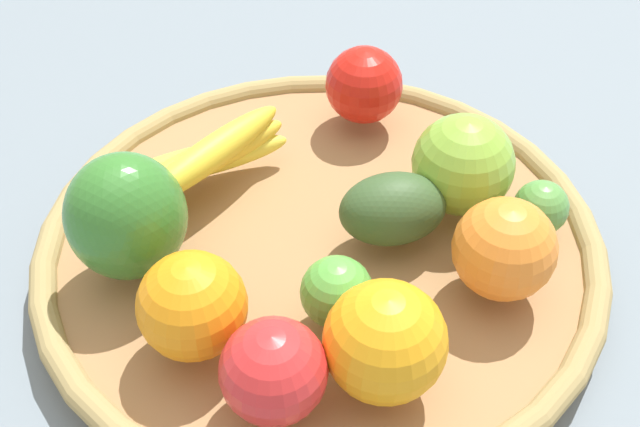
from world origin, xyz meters
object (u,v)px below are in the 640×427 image
object	(u,v)px
orange_0	(192,306)
bell_pepper	(126,217)
orange_2	(385,342)
apple_0	(463,165)
orange_1	(504,249)
apple_1	(273,371)
banana_bunch	(204,158)
avocado	(393,209)
apple_2	(364,85)
lime_1	(333,292)
lime_0	(541,207)

from	to	relation	value
orange_0	bell_pepper	xyz separation A→B (m)	(0.08, 0.04, 0.01)
orange_0	bell_pepper	bearing A→B (deg)	29.13
bell_pepper	orange_2	bearing A→B (deg)	129.37
bell_pepper	apple_0	bearing A→B (deg)	174.69
orange_0	orange_1	size ratio (longest dim) A/B	1.00
apple_1	apple_0	distance (m)	0.23
banana_bunch	orange_2	world-z (taller)	orange_2
avocado	banana_bunch	size ratio (longest dim) A/B	0.52
banana_bunch	bell_pepper	size ratio (longest dim) A/B	1.59
bell_pepper	apple_2	world-z (taller)	bell_pepper
banana_bunch	apple_1	world-z (taller)	apple_1
avocado	orange_2	bearing A→B (deg)	166.15
apple_2	orange_2	xyz separation A→B (m)	(-0.28, 0.04, 0.01)
lime_1	apple_2	bearing A→B (deg)	-15.18
orange_0	apple_2	distance (m)	0.28
lime_1	orange_2	distance (m)	0.06
banana_bunch	orange_1	size ratio (longest dim) A/B	2.13
apple_0	orange_2	size ratio (longest dim) A/B	1.01
orange_0	lime_0	bearing A→B (deg)	-74.22
banana_bunch	apple_0	world-z (taller)	apple_0
orange_1	apple_1	bearing A→B (deg)	114.77
orange_0	apple_2	world-z (taller)	orange_0
lime_0	apple_2	distance (m)	0.19
banana_bunch	orange_0	bearing A→B (deg)	175.78
bell_pepper	orange_2	distance (m)	0.20
orange_1	orange_2	world-z (taller)	orange_2
banana_bunch	apple_2	world-z (taller)	apple_2
orange_1	apple_2	xyz separation A→B (m)	(0.21, 0.06, -0.00)
apple_1	apple_2	world-z (taller)	same
orange_1	banana_bunch	bearing A→B (deg)	55.28
lime_1	avocado	bearing A→B (deg)	-37.51
lime_1	apple_0	distance (m)	0.15
banana_bunch	orange_2	distance (m)	0.23
orange_1	apple_0	size ratio (longest dim) A/B	0.92
apple_1	orange_2	world-z (taller)	orange_2
lime_1	bell_pepper	size ratio (longest dim) A/B	0.51
apple_1	lime_0	distance (m)	0.25
orange_0	apple_0	world-z (taller)	apple_0
lime_0	orange_2	bearing A→B (deg)	129.99
banana_bunch	lime_1	xyz separation A→B (m)	(-0.15, -0.08, 0.00)
orange_1	bell_pepper	size ratio (longest dim) A/B	0.74
orange_0	lime_0	world-z (taller)	orange_0
orange_1	orange_0	bearing A→B (deg)	95.72
avocado	banana_bunch	bearing A→B (deg)	59.37
lime_1	apple_2	xyz separation A→B (m)	(0.22, -0.06, 0.01)
lime_0	orange_2	distance (m)	0.19
banana_bunch	orange_2	xyz separation A→B (m)	(-0.21, -0.11, 0.01)
avocado	apple_2	size ratio (longest dim) A/B	1.20
orange_0	avocado	distance (m)	0.17
avocado	apple_1	distance (m)	0.17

